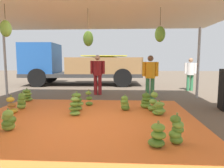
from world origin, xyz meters
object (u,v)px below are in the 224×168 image
banana_bunch_1 (157,136)px  banana_bunch_5 (12,106)px  banana_bunch_8 (159,109)px  worker_2 (150,74)px  banana_bunch_7 (74,107)px  banana_bunch_13 (89,99)px  banana_bunch_3 (146,101)px  worker_0 (190,72)px  banana_bunch_9 (9,121)px  banana_bunch_12 (176,130)px  banana_bunch_10 (125,103)px  banana_bunch_0 (77,102)px  worker_1 (98,72)px  banana_bunch_6 (22,101)px  cargo_truck_main (77,65)px  banana_bunch_2 (27,96)px  banana_bunch_14 (153,102)px

banana_bunch_1 → banana_bunch_5: size_ratio=0.88×
banana_bunch_8 → worker_2: size_ratio=0.25×
banana_bunch_7 → banana_bunch_13: banana_bunch_7 is taller
banana_bunch_3 → worker_0: (2.47, 3.76, 0.68)m
banana_bunch_9 → worker_0: (5.52, 5.96, 0.69)m
banana_bunch_12 → banana_bunch_13: banana_bunch_12 is taller
banana_bunch_1 → worker_2: bearing=84.6°
banana_bunch_3 → banana_bunch_10: bearing=-152.3°
banana_bunch_3 → banana_bunch_12: size_ratio=0.91×
banana_bunch_0 → banana_bunch_8: 2.30m
banana_bunch_5 → worker_1: (1.95, 3.23, 0.76)m
banana_bunch_6 → worker_2: size_ratio=0.32×
banana_bunch_12 → banana_bunch_13: size_ratio=1.04×
banana_bunch_3 → cargo_truck_main: size_ratio=0.07×
banana_bunch_12 → banana_bunch_3: bearing=95.2°
banana_bunch_3 → banana_bunch_7: banana_bunch_7 is taller
banana_bunch_6 → banana_bunch_12: (3.96, -2.34, 0.01)m
banana_bunch_0 → banana_bunch_5: 1.75m
banana_bunch_6 → cargo_truck_main: size_ratio=0.07×
worker_0 → worker_1: worker_1 is taller
banana_bunch_0 → worker_1: size_ratio=0.34×
banana_bunch_10 → worker_2: bearing=62.6°
banana_bunch_7 → worker_1: worker_1 is taller
banana_bunch_1 → banana_bunch_9: banana_bunch_9 is taller
banana_bunch_12 → worker_0: size_ratio=0.35×
banana_bunch_10 → banana_bunch_0: bearing=-175.3°
banana_bunch_2 → banana_bunch_6: 1.20m
banana_bunch_2 → banana_bunch_5: banana_bunch_5 is taller
banana_bunch_3 → banana_bunch_10: banana_bunch_3 is taller
banana_bunch_12 → worker_2: (0.05, 4.16, 0.70)m
banana_bunch_1 → banana_bunch_7: bearing=135.1°
banana_bunch_6 → banana_bunch_13: size_ratio=0.98×
banana_bunch_6 → banana_bunch_14: (3.87, -0.08, 0.03)m
banana_bunch_12 → banana_bunch_6: bearing=149.4°
worker_1 → worker_2: size_ratio=1.02×
banana_bunch_14 → banana_bunch_3: bearing=110.2°
banana_bunch_2 → banana_bunch_3: 4.17m
banana_bunch_10 → worker_0: (3.11, 4.10, 0.70)m
banana_bunch_1 → cargo_truck_main: cargo_truck_main is taller
banana_bunch_8 → banana_bunch_0: bearing=171.2°
banana_bunch_7 → banana_bunch_8: size_ratio=1.32×
banana_bunch_7 → banana_bunch_8: banana_bunch_7 is taller
banana_bunch_1 → banana_bunch_10: banana_bunch_10 is taller
banana_bunch_2 → cargo_truck_main: (0.65, 5.06, 0.98)m
banana_bunch_10 → banana_bunch_12: 2.50m
banana_bunch_0 → banana_bunch_2: bearing=148.8°
banana_bunch_3 → banana_bunch_9: 3.76m
banana_bunch_1 → worker_2: worker_2 is taller
banana_bunch_1 → worker_1: 5.52m
banana_bunch_3 → worker_0: worker_0 is taller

